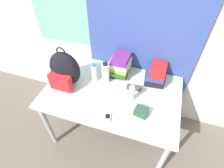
# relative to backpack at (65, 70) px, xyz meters

# --- Properties ---
(ground_plane) EXTENTS (12.00, 12.00, 0.00)m
(ground_plane) POSITION_rel_backpack_xyz_m (0.47, -0.39, -0.93)
(ground_plane) COLOR #665B51
(wall_back) EXTENTS (6.00, 0.06, 2.50)m
(wall_back) POSITION_rel_backpack_xyz_m (0.47, 0.55, 0.32)
(wall_back) COLOR silver
(wall_back) RESTS_ON ground_plane
(curtain_blue) EXTENTS (1.15, 0.04, 2.50)m
(curtain_blue) POSITION_rel_backpack_xyz_m (0.64, 0.50, 0.32)
(curtain_blue) COLOR #384C93
(curtain_blue) RESTS_ON ground_plane
(desk) EXTENTS (1.35, 0.86, 0.75)m
(desk) POSITION_rel_backpack_xyz_m (0.47, 0.04, -0.26)
(desk) COLOR beige
(desk) RESTS_ON ground_plane
(backpack) EXTENTS (0.31, 0.25, 0.44)m
(backpack) POSITION_rel_backpack_xyz_m (0.00, 0.00, 0.00)
(backpack) COLOR black
(backpack) RESTS_ON desk
(book_stack_left) EXTENTS (0.23, 0.28, 0.23)m
(book_stack_left) POSITION_rel_backpack_xyz_m (0.47, 0.32, -0.07)
(book_stack_left) COLOR black
(book_stack_left) RESTS_ON desk
(book_stack_center) EXTENTS (0.22, 0.28, 0.18)m
(book_stack_center) POSITION_rel_backpack_xyz_m (0.86, 0.32, -0.09)
(book_stack_center) COLOR black
(book_stack_center) RESTS_ON desk
(water_bottle) EXTENTS (0.06, 0.06, 0.22)m
(water_bottle) POSITION_rel_backpack_xyz_m (0.25, 0.13, -0.08)
(water_bottle) COLOR silver
(water_bottle) RESTS_ON desk
(sports_bottle) EXTENTS (0.08, 0.08, 0.25)m
(sports_bottle) POSITION_rel_backpack_xyz_m (0.37, 0.15, -0.07)
(sports_bottle) COLOR white
(sports_bottle) RESTS_ON desk
(sunscreen_bottle) EXTENTS (0.05, 0.05, 0.19)m
(sunscreen_bottle) POSITION_rel_backpack_xyz_m (0.68, -0.01, -0.09)
(sunscreen_bottle) COLOR white
(sunscreen_bottle) RESTS_ON desk
(cell_phone) EXTENTS (0.08, 0.12, 0.02)m
(cell_phone) POSITION_rel_backpack_xyz_m (0.54, -0.27, -0.18)
(cell_phone) COLOR #B7BCC6
(cell_phone) RESTS_ON desk
(sunglasses_case) EXTENTS (0.15, 0.07, 0.04)m
(sunglasses_case) POSITION_rel_backpack_xyz_m (0.68, 0.14, -0.17)
(sunglasses_case) COLOR #47474C
(sunglasses_case) RESTS_ON desk
(camera_pouch) EXTENTS (0.13, 0.11, 0.07)m
(camera_pouch) POSITION_rel_backpack_xyz_m (0.81, -0.14, -0.15)
(camera_pouch) COLOR #234C33
(camera_pouch) RESTS_ON desk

